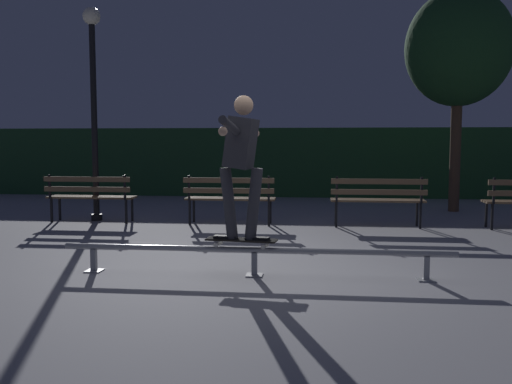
% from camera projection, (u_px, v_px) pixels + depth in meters
% --- Properties ---
extents(ground_plane, '(90.00, 90.00, 0.00)m').
position_uv_depth(ground_plane, '(257.00, 270.00, 6.28)').
color(ground_plane, gray).
extents(hedge_backdrop, '(24.00, 1.20, 1.84)m').
position_uv_depth(hedge_backdrop, '(293.00, 162.00, 15.08)').
color(hedge_backdrop, '#234C28').
rests_on(hedge_backdrop, ground).
extents(grind_rail, '(4.32, 0.18, 0.32)m').
position_uv_depth(grind_rail, '(254.00, 253.00, 5.99)').
color(grind_rail, gray).
rests_on(grind_rail, ground).
extents(skateboard, '(0.80, 0.30, 0.09)m').
position_uv_depth(skateboard, '(241.00, 240.00, 5.99)').
color(skateboard, black).
rests_on(skateboard, grind_rail).
extents(skateboarder, '(0.63, 1.40, 1.56)m').
position_uv_depth(skateboarder, '(241.00, 155.00, 5.91)').
color(skateboarder, black).
rests_on(skateboarder, skateboard).
extents(park_bench_leftmost, '(1.60, 0.42, 0.88)m').
position_uv_depth(park_bench_leftmost, '(90.00, 193.00, 9.95)').
color(park_bench_leftmost, black).
rests_on(park_bench_leftmost, ground).
extents(park_bench_left_center, '(1.60, 0.42, 0.88)m').
position_uv_depth(park_bench_left_center, '(230.00, 195.00, 9.67)').
color(park_bench_left_center, black).
rests_on(park_bench_left_center, ground).
extents(park_bench_right_center, '(1.60, 0.42, 0.88)m').
position_uv_depth(park_bench_right_center, '(378.00, 196.00, 9.38)').
color(park_bench_right_center, black).
rests_on(park_bench_right_center, ground).
extents(tree_far_right, '(2.18, 2.18, 4.61)m').
position_uv_depth(tree_far_right, '(459.00, 49.00, 11.33)').
color(tree_far_right, '#4C3828').
rests_on(tree_far_right, ground).
extents(lamp_post_left, '(0.32, 0.32, 3.90)m').
position_uv_depth(lamp_post_left, '(93.00, 86.00, 10.04)').
color(lamp_post_left, black).
rests_on(lamp_post_left, ground).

